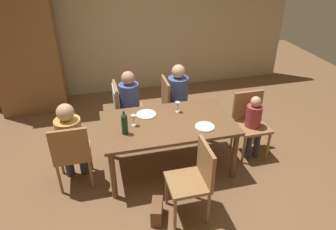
{
  "coord_description": "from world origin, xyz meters",
  "views": [
    {
      "loc": [
        -0.83,
        -3.3,
        2.81
      ],
      "look_at": [
        0.0,
        0.0,
        0.83
      ],
      "focal_mm": 33.04,
      "sensor_mm": 36.0,
      "label": 1
    }
  ],
  "objects_px": {
    "dinner_plate_guest_left": "(205,127)",
    "person_man_bearded": "(70,138)",
    "person_man_guest": "(131,100)",
    "wine_glass_centre": "(178,105)",
    "chair_far_right": "(173,102)",
    "person_child_small": "(254,122)",
    "chair_right_end": "(250,119)",
    "wine_bottle_tall_green": "(125,123)",
    "chair_left_end": "(72,152)",
    "chair_near": "(195,176)",
    "chair_far_left": "(122,104)",
    "person_woman_host": "(180,94)",
    "wine_glass_near_left": "(133,118)",
    "dinner_plate_host": "(146,114)",
    "handbag": "(157,211)",
    "dining_table": "(168,127)",
    "armoire_cabinet": "(25,51)"
  },
  "relations": [
    {
      "from": "dinner_plate_guest_left",
      "to": "person_man_bearded",
      "type": "bearing_deg",
      "value": 170.86
    },
    {
      "from": "person_man_guest",
      "to": "wine_glass_centre",
      "type": "bearing_deg",
      "value": 39.9
    },
    {
      "from": "chair_far_right",
      "to": "person_child_small",
      "type": "height_order",
      "value": "person_child_small"
    },
    {
      "from": "chair_right_end",
      "to": "wine_bottle_tall_green",
      "type": "height_order",
      "value": "wine_bottle_tall_green"
    },
    {
      "from": "chair_left_end",
      "to": "chair_right_end",
      "type": "height_order",
      "value": "same"
    },
    {
      "from": "person_man_bearded",
      "to": "chair_near",
      "type": "bearing_deg",
      "value": -34.32
    },
    {
      "from": "chair_far_left",
      "to": "person_woman_host",
      "type": "relative_size",
      "value": 0.8
    },
    {
      "from": "dinner_plate_guest_left",
      "to": "wine_glass_near_left",
      "type": "bearing_deg",
      "value": 163.16
    },
    {
      "from": "dinner_plate_host",
      "to": "handbag",
      "type": "distance_m",
      "value": 1.28
    },
    {
      "from": "person_man_bearded",
      "to": "person_man_guest",
      "type": "xyz_separation_m",
      "value": [
        0.87,
        0.85,
        -0.01
      ]
    },
    {
      "from": "dinner_plate_host",
      "to": "dinner_plate_guest_left",
      "type": "distance_m",
      "value": 0.81
    },
    {
      "from": "chair_far_right",
      "to": "handbag",
      "type": "height_order",
      "value": "chair_far_right"
    },
    {
      "from": "chair_left_end",
      "to": "chair_far_left",
      "type": "relative_size",
      "value": 1.0
    },
    {
      "from": "dining_table",
      "to": "dinner_plate_guest_left",
      "type": "distance_m",
      "value": 0.49
    },
    {
      "from": "chair_near",
      "to": "wine_glass_centre",
      "type": "xyz_separation_m",
      "value": [
        0.1,
        1.09,
        0.3
      ]
    },
    {
      "from": "person_man_guest",
      "to": "handbag",
      "type": "height_order",
      "value": "person_man_guest"
    },
    {
      "from": "wine_glass_near_left",
      "to": "handbag",
      "type": "bearing_deg",
      "value": -84.23
    },
    {
      "from": "wine_bottle_tall_green",
      "to": "dinner_plate_guest_left",
      "type": "height_order",
      "value": "wine_bottle_tall_green"
    },
    {
      "from": "dinner_plate_guest_left",
      "to": "handbag",
      "type": "relative_size",
      "value": 0.88
    },
    {
      "from": "handbag",
      "to": "wine_glass_centre",
      "type": "bearing_deg",
      "value": 63.74
    },
    {
      "from": "person_man_guest",
      "to": "dinner_plate_host",
      "type": "xyz_separation_m",
      "value": [
        0.12,
        -0.63,
        0.09
      ]
    },
    {
      "from": "chair_far_right",
      "to": "wine_bottle_tall_green",
      "type": "height_order",
      "value": "wine_bottle_tall_green"
    },
    {
      "from": "chair_right_end",
      "to": "person_man_bearded",
      "type": "height_order",
      "value": "person_man_bearded"
    },
    {
      "from": "chair_far_right",
      "to": "chair_far_left",
      "type": "bearing_deg",
      "value": -90.0
    },
    {
      "from": "armoire_cabinet",
      "to": "chair_right_end",
      "type": "xyz_separation_m",
      "value": [
        3.18,
        -2.16,
        -0.56
      ]
    },
    {
      "from": "chair_far_right",
      "to": "dinner_plate_host",
      "type": "height_order",
      "value": "chair_far_right"
    },
    {
      "from": "chair_right_end",
      "to": "wine_glass_near_left",
      "type": "height_order",
      "value": "chair_right_end"
    },
    {
      "from": "person_man_guest",
      "to": "handbag",
      "type": "relative_size",
      "value": 3.98
    },
    {
      "from": "wine_bottle_tall_green",
      "to": "chair_right_end",
      "type": "bearing_deg",
      "value": 7.15
    },
    {
      "from": "person_woman_host",
      "to": "wine_glass_near_left",
      "type": "relative_size",
      "value": 7.69
    },
    {
      "from": "person_child_small",
      "to": "person_woman_host",
      "type": "bearing_deg",
      "value": -47.52
    },
    {
      "from": "wine_glass_near_left",
      "to": "dinner_plate_host",
      "type": "height_order",
      "value": "wine_glass_near_left"
    },
    {
      "from": "chair_near",
      "to": "dinner_plate_host",
      "type": "relative_size",
      "value": 3.43
    },
    {
      "from": "person_woman_host",
      "to": "wine_glass_centre",
      "type": "height_order",
      "value": "person_woman_host"
    },
    {
      "from": "wine_glass_centre",
      "to": "handbag",
      "type": "xyz_separation_m",
      "value": [
        -0.54,
        -1.09,
        -0.72
      ]
    },
    {
      "from": "dinner_plate_host",
      "to": "person_man_bearded",
      "type": "bearing_deg",
      "value": -167.55
    },
    {
      "from": "person_woman_host",
      "to": "wine_glass_near_left",
      "type": "distance_m",
      "value": 1.21
    },
    {
      "from": "person_man_bearded",
      "to": "dinner_plate_host",
      "type": "bearing_deg",
      "value": 12.45
    },
    {
      "from": "person_woman_host",
      "to": "wine_glass_centre",
      "type": "relative_size",
      "value": 7.69
    },
    {
      "from": "chair_far_right",
      "to": "dinner_plate_host",
      "type": "bearing_deg",
      "value": -40.36
    },
    {
      "from": "chair_right_end",
      "to": "wine_bottle_tall_green",
      "type": "bearing_deg",
      "value": 7.15
    },
    {
      "from": "chair_far_right",
      "to": "chair_far_left",
      "type": "distance_m",
      "value": 0.8
    },
    {
      "from": "chair_far_left",
      "to": "chair_right_end",
      "type": "relative_size",
      "value": 1.0
    },
    {
      "from": "wine_bottle_tall_green",
      "to": "dinner_plate_host",
      "type": "relative_size",
      "value": 1.16
    },
    {
      "from": "person_woman_host",
      "to": "dinner_plate_guest_left",
      "type": "bearing_deg",
      "value": 0.39
    },
    {
      "from": "chair_near",
      "to": "person_woman_host",
      "type": "distance_m",
      "value": 1.78
    },
    {
      "from": "armoire_cabinet",
      "to": "dinner_plate_guest_left",
      "type": "relative_size",
      "value": 8.87
    },
    {
      "from": "person_woman_host",
      "to": "wine_glass_centre",
      "type": "xyz_separation_m",
      "value": [
        -0.22,
        -0.65,
        0.17
      ]
    },
    {
      "from": "wine_bottle_tall_green",
      "to": "dinner_plate_host",
      "type": "height_order",
      "value": "wine_bottle_tall_green"
    },
    {
      "from": "person_woman_host",
      "to": "person_man_guest",
      "type": "bearing_deg",
      "value": -90.0
    }
  ]
}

